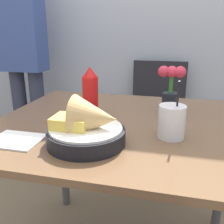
{
  "coord_description": "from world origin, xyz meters",
  "views": [
    {
      "loc": [
        0.16,
        -0.92,
        1.11
      ],
      "look_at": [
        -0.05,
        -0.07,
        0.82
      ],
      "focal_mm": 40.0,
      "sensor_mm": 36.0,
      "label": 1
    }
  ],
  "objects": [
    {
      "name": "wall_window",
      "position": [
        0.0,
        1.11,
        1.3
      ],
      "size": [
        7.0,
        0.06,
        2.6
      ],
      "color": "#9EA8B7",
      "rests_on": "ground_plane"
    },
    {
      "name": "drink_cup",
      "position": [
        0.17,
        -0.11,
        0.82
      ],
      "size": [
        0.09,
        0.09,
        0.2
      ],
      "color": "silver",
      "rests_on": "dining_table"
    },
    {
      "name": "napkin",
      "position": [
        -0.33,
        -0.27,
        0.77
      ],
      "size": [
        0.17,
        0.13,
        0.01
      ],
      "color": "white",
      "rests_on": "dining_table"
    },
    {
      "name": "ketchup_bottle",
      "position": [
        -0.15,
        0.01,
        0.87
      ],
      "size": [
        0.06,
        0.06,
        0.22
      ],
      "color": "red",
      "rests_on": "dining_table"
    },
    {
      "name": "flower_vase",
      "position": [
        0.16,
        0.16,
        0.87
      ],
      "size": [
        0.12,
        0.07,
        0.21
      ],
      "color": "black",
      "rests_on": "dining_table"
    },
    {
      "name": "dining_table",
      "position": [
        0.0,
        0.0,
        0.66
      ],
      "size": [
        1.06,
        0.87,
        0.76
      ],
      "color": "brown",
      "rests_on": "ground_plane"
    },
    {
      "name": "chair_far_window",
      "position": [
        0.07,
        0.91,
        0.52
      ],
      "size": [
        0.4,
        0.4,
        0.9
      ],
      "color": "black",
      "rests_on": "ground_plane"
    },
    {
      "name": "food_basket",
      "position": [
        -0.08,
        -0.23,
        0.82
      ],
      "size": [
        0.25,
        0.25,
        0.16
      ],
      "color": "black",
      "rests_on": "dining_table"
    },
    {
      "name": "person_standing",
      "position": [
        -0.92,
        0.76,
        0.98
      ],
      "size": [
        0.32,
        0.19,
        1.7
      ],
      "color": "#2D3347",
      "rests_on": "ground_plane"
    }
  ]
}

